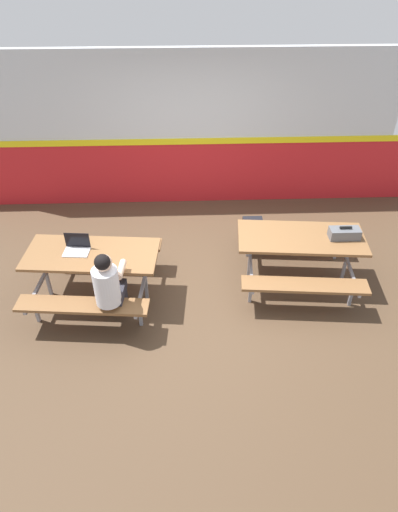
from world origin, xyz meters
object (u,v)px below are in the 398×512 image
at_px(backpack_dark, 252,231).
at_px(toolbox_grey, 344,233).
at_px(picnic_table_left, 93,263).
at_px(picnic_table_right, 300,247).
at_px(laptop_silver, 77,248).
at_px(student_nearer, 109,285).

bearing_deg(backpack_dark, toolbox_grey, -42.31).
xyz_separation_m(picnic_table_left, picnic_table_right, (2.76, 0.26, 0.00)).
xyz_separation_m(picnic_table_right, laptop_silver, (-2.94, -0.21, 0.21)).
bearing_deg(picnic_table_left, laptop_silver, 163.69).
bearing_deg(picnic_table_right, toolbox_grey, -5.06).
bearing_deg(picnic_table_right, picnic_table_left, -174.63).
height_order(student_nearer, laptop_silver, student_nearer).
xyz_separation_m(student_nearer, backpack_dark, (1.96, 1.76, -0.49)).
distance_m(picnic_table_left, toolbox_grey, 3.32).
height_order(picnic_table_left, backpack_dark, picnic_table_left).
xyz_separation_m(picnic_table_left, backpack_dark, (2.25, 1.17, -0.36)).
height_order(picnic_table_left, student_nearer, student_nearer).
bearing_deg(laptop_silver, student_nearer, -53.58).
distance_m(picnic_table_left, student_nearer, 0.66).
bearing_deg(picnic_table_left, student_nearer, -63.86).
height_order(toolbox_grey, backpack_dark, toolbox_grey).
xyz_separation_m(picnic_table_left, laptop_silver, (-0.18, 0.05, 0.21)).
bearing_deg(laptop_silver, picnic_table_right, 3.99).
relative_size(picnic_table_left, toolbox_grey, 4.37).
relative_size(picnic_table_left, backpack_dark, 3.97).
xyz_separation_m(student_nearer, laptop_silver, (-0.47, 0.64, 0.08)).
bearing_deg(student_nearer, backpack_dark, 41.88).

